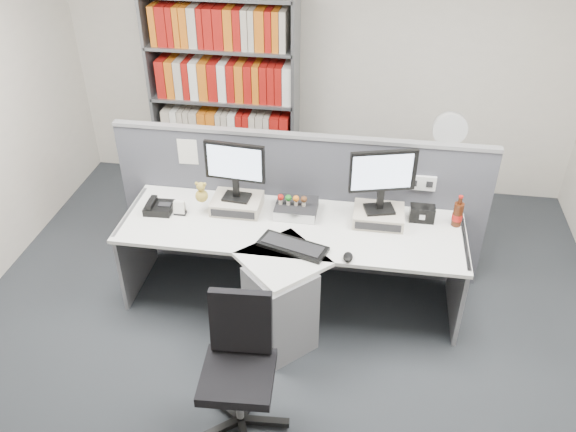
% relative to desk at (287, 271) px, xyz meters
% --- Properties ---
extents(ground, '(5.50, 5.50, 0.00)m').
position_rel_desk_xyz_m(ground, '(0.00, -0.60, -0.46)').
color(ground, '#31353A').
rests_on(ground, ground).
extents(room_shell, '(5.04, 5.54, 2.72)m').
position_rel_desk_xyz_m(room_shell, '(0.00, -0.60, 1.33)').
color(room_shell, silver).
rests_on(room_shell, ground).
extents(partition, '(3.00, 0.08, 1.27)m').
position_rel_desk_xyz_m(partition, '(0.00, 0.65, 0.19)').
color(partition, '#4D4E57').
rests_on(partition, ground).
extents(desk, '(2.60, 1.20, 0.72)m').
position_rel_desk_xyz_m(desk, '(0.00, 0.00, 0.00)').
color(desk, white).
rests_on(desk, ground).
extents(monitor_riser_left, '(0.38, 0.31, 0.10)m').
position_rel_desk_xyz_m(monitor_riser_left, '(-0.46, 0.38, 0.31)').
color(monitor_riser_left, '#C0B39F').
rests_on(monitor_riser_left, desk).
extents(monitor_riser_right, '(0.38, 0.31, 0.10)m').
position_rel_desk_xyz_m(monitor_riser_right, '(0.64, 0.38, 0.31)').
color(monitor_riser_right, '#C0B39F').
rests_on(monitor_riser_right, desk).
extents(monitor_left, '(0.47, 0.17, 0.47)m').
position_rel_desk_xyz_m(monitor_left, '(-0.46, 0.38, 0.65)').
color(monitor_left, black).
rests_on(monitor_left, monitor_riser_left).
extents(monitor_right, '(0.48, 0.21, 0.50)m').
position_rel_desk_xyz_m(monitor_right, '(0.64, 0.38, 0.66)').
color(monitor_right, black).
rests_on(monitor_right, monitor_riser_right).
extents(desktop_pc, '(0.32, 0.29, 0.08)m').
position_rel_desk_xyz_m(desktop_pc, '(0.01, 0.40, 0.31)').
color(desktop_pc, black).
rests_on(desktop_pc, desk).
extents(figurines, '(0.23, 0.05, 0.09)m').
position_rel_desk_xyz_m(figurines, '(-0.02, 0.38, 0.40)').
color(figurines, '#C0B39F').
rests_on(figurines, desktop_pc).
extents(keyboard, '(0.53, 0.33, 0.03)m').
position_rel_desk_xyz_m(keyboard, '(0.05, -0.05, 0.28)').
color(keyboard, black).
rests_on(keyboard, desk).
extents(mouse, '(0.07, 0.11, 0.04)m').
position_rel_desk_xyz_m(mouse, '(0.45, -0.12, 0.28)').
color(mouse, black).
rests_on(mouse, desk).
extents(desk_phone, '(0.22, 0.20, 0.09)m').
position_rel_desk_xyz_m(desk_phone, '(-1.06, 0.26, 0.30)').
color(desk_phone, black).
rests_on(desk_phone, desk).
extents(desk_calendar, '(0.09, 0.07, 0.11)m').
position_rel_desk_xyz_m(desk_calendar, '(-0.88, 0.25, 0.31)').
color(desk_calendar, black).
rests_on(desk_calendar, desk).
extents(plush_toy, '(0.10, 0.10, 0.17)m').
position_rel_desk_xyz_m(plush_toy, '(-0.71, 0.30, 0.44)').
color(plush_toy, '#A58D37').
rests_on(plush_toy, monitor_riser_left).
extents(speaker, '(0.19, 0.10, 0.12)m').
position_rel_desk_xyz_m(speaker, '(0.97, 0.45, 0.33)').
color(speaker, black).
rests_on(speaker, desk).
extents(cola_bottle, '(0.08, 0.08, 0.26)m').
position_rel_desk_xyz_m(cola_bottle, '(1.23, 0.42, 0.36)').
color(cola_bottle, '#3F190A').
rests_on(cola_bottle, desk).
extents(shelving_unit, '(1.41, 0.40, 2.00)m').
position_rel_desk_xyz_m(shelving_unit, '(-0.90, 1.85, 0.52)').
color(shelving_unit, slate).
rests_on(shelving_unit, ground).
extents(filing_cabinet, '(0.45, 0.61, 0.70)m').
position_rel_desk_xyz_m(filing_cabinet, '(1.20, 1.40, -0.11)').
color(filing_cabinet, slate).
rests_on(filing_cabinet, ground).
extents(desk_fan, '(0.30, 0.18, 0.50)m').
position_rel_desk_xyz_m(desk_fan, '(1.20, 1.40, 0.56)').
color(desk_fan, white).
rests_on(desk_fan, filing_cabinet).
extents(office_chair, '(0.60, 0.62, 0.93)m').
position_rel_desk_xyz_m(office_chair, '(-0.15, -0.96, 0.04)').
color(office_chair, silver).
rests_on(office_chair, ground).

